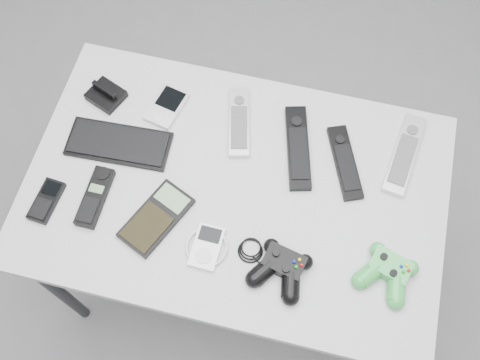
% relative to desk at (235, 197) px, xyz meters
% --- Properties ---
extents(floor, '(3.50, 3.50, 0.00)m').
position_rel_desk_xyz_m(floor, '(-0.09, 0.04, -0.64)').
color(floor, slate).
rests_on(floor, ground).
extents(desk, '(1.05, 0.68, 0.70)m').
position_rel_desk_xyz_m(desk, '(0.00, 0.00, 0.00)').
color(desk, '#ABACAE').
rests_on(desk, floor).
extents(pda_keyboard, '(0.27, 0.13, 0.02)m').
position_rel_desk_xyz_m(pda_keyboard, '(-0.32, 0.05, 0.07)').
color(pda_keyboard, black).
rests_on(pda_keyboard, desk).
extents(dock_bracket, '(0.11, 0.11, 0.05)m').
position_rel_desk_xyz_m(dock_bracket, '(-0.40, 0.18, 0.08)').
color(dock_bracket, black).
rests_on(dock_bracket, desk).
extents(pda, '(0.10, 0.13, 0.02)m').
position_rel_desk_xyz_m(pda, '(-0.23, 0.18, 0.07)').
color(pda, silver).
rests_on(pda, desk).
extents(remote_silver_a, '(0.10, 0.21, 0.02)m').
position_rel_desk_xyz_m(remote_silver_a, '(-0.03, 0.18, 0.07)').
color(remote_silver_a, silver).
rests_on(remote_silver_a, desk).
extents(remote_black_a, '(0.11, 0.24, 0.02)m').
position_rel_desk_xyz_m(remote_black_a, '(0.13, 0.14, 0.07)').
color(remote_black_a, black).
rests_on(remote_black_a, desk).
extents(remote_black_b, '(0.12, 0.21, 0.02)m').
position_rel_desk_xyz_m(remote_black_b, '(0.26, 0.13, 0.07)').
color(remote_black_b, black).
rests_on(remote_black_b, desk).
extents(remote_silver_b, '(0.09, 0.24, 0.02)m').
position_rel_desk_xyz_m(remote_silver_b, '(0.40, 0.19, 0.07)').
color(remote_silver_b, silver).
rests_on(remote_silver_b, desk).
extents(mobile_phone, '(0.06, 0.12, 0.02)m').
position_rel_desk_xyz_m(mobile_phone, '(-0.44, -0.15, 0.07)').
color(mobile_phone, black).
rests_on(mobile_phone, desk).
extents(cordless_handset, '(0.05, 0.16, 0.02)m').
position_rel_desk_xyz_m(cordless_handset, '(-0.33, -0.11, 0.07)').
color(cordless_handset, black).
rests_on(cordless_handset, desk).
extents(calculator, '(0.16, 0.21, 0.02)m').
position_rel_desk_xyz_m(calculator, '(-0.17, -0.13, 0.07)').
color(calculator, black).
rests_on(calculator, desk).
extents(mp3_player, '(0.10, 0.11, 0.02)m').
position_rel_desk_xyz_m(mp3_player, '(-0.03, -0.17, 0.07)').
color(mp3_player, white).
rests_on(mp3_player, desk).
extents(controller_black, '(0.25, 0.19, 0.05)m').
position_rel_desk_xyz_m(controller_black, '(0.16, -0.18, 0.08)').
color(controller_black, black).
rests_on(controller_black, desk).
extents(controller_green, '(0.16, 0.17, 0.04)m').
position_rel_desk_xyz_m(controller_green, '(0.40, -0.13, 0.08)').
color(controller_green, green).
rests_on(controller_green, desk).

